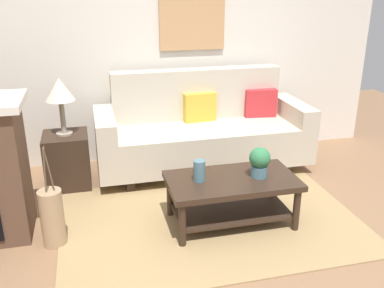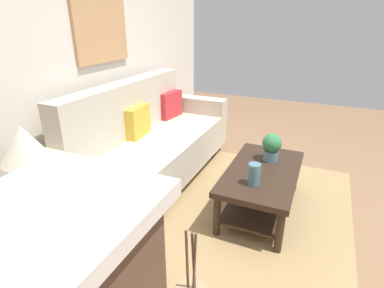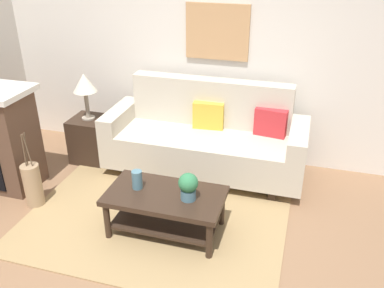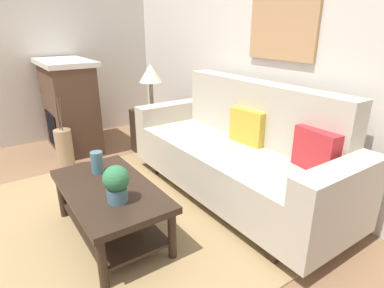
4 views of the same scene
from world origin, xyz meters
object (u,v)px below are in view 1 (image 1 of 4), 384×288
couch (202,132)px  throw_pillow_mustard (200,107)px  potted_plant_tabletop (260,161)px  side_table (67,160)px  table_lamp (60,92)px  coffee_table (232,190)px  framed_painting (192,21)px  tabletop_vase (199,171)px  floor_vase (52,218)px  throw_pillow_crimson (260,103)px

couch → throw_pillow_mustard: couch is taller
potted_plant_tabletop → side_table: size_ratio=0.47×
couch → table_lamp: (-1.45, -0.11, 0.56)m
coffee_table → framed_painting: 2.11m
tabletop_vase → floor_vase: tabletop_vase is taller
couch → framed_painting: bearing=90.0°
potted_plant_tabletop → table_lamp: size_ratio=0.46×
throw_pillow_mustard → tabletop_vase: 1.38m
floor_vase → throw_pillow_mustard: bearing=40.3°
throw_pillow_crimson → side_table: throw_pillow_crimson is taller
potted_plant_tabletop → side_table: 1.99m
potted_plant_tabletop → side_table: (-1.62, 1.13, -0.29)m
table_lamp → coffee_table: bearing=-38.6°
framed_painting → potted_plant_tabletop: bearing=-84.5°
throw_pillow_mustard → couch: bearing=-90.0°
potted_plant_tabletop → side_table: bearing=145.1°
throw_pillow_mustard → floor_vase: bearing=-139.7°
potted_plant_tabletop → table_lamp: 2.02m
potted_plant_tabletop → table_lamp: (-1.62, 1.13, 0.42)m
couch → throw_pillow_crimson: bearing=9.8°
coffee_table → floor_vase: floor_vase is taller
table_lamp → throw_pillow_mustard: bearing=9.2°
throw_pillow_crimson → table_lamp: size_ratio=0.63×
throw_pillow_mustard → side_table: 1.53m
throw_pillow_crimson → couch: bearing=-170.2°
potted_plant_tabletop → floor_vase: size_ratio=0.55×
floor_vase → framed_painting: (1.55, 1.66, 1.34)m
couch → throw_pillow_crimson: size_ratio=6.41×
potted_plant_tabletop → floor_vase: 1.75m
tabletop_vase → floor_vase: size_ratio=0.38×
throw_pillow_mustard → table_lamp: table_lamp is taller
floor_vase → framed_painting: bearing=46.9°
side_table → throw_pillow_crimson: bearing=6.2°
table_lamp → floor_vase: size_ratio=1.20×
throw_pillow_crimson → framed_painting: (-0.73, 0.34, 0.90)m
throw_pillow_crimson → potted_plant_tabletop: throw_pillow_crimson is taller
floor_vase → table_lamp: bearing=85.0°
throw_pillow_mustard → coffee_table: 1.39m
coffee_table → side_table: size_ratio=1.96×
coffee_table → table_lamp: table_lamp is taller
throw_pillow_crimson → coffee_table: throw_pillow_crimson is taller
throw_pillow_crimson → coffee_table: size_ratio=0.33×
couch → side_table: size_ratio=4.12×
throw_pillow_mustard → coffee_table: throw_pillow_mustard is taller
throw_pillow_crimson → floor_vase: bearing=-150.0°
throw_pillow_crimson → tabletop_vase: 1.71m
couch → tabletop_vase: couch is taller
coffee_table → floor_vase: bearing=178.9°
tabletop_vase → potted_plant_tabletop: 0.52m
floor_vase → throw_pillow_crimson: bearing=30.0°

